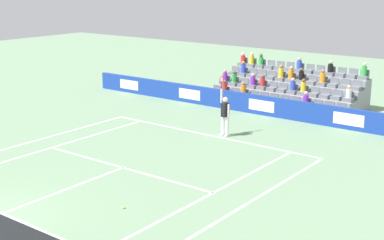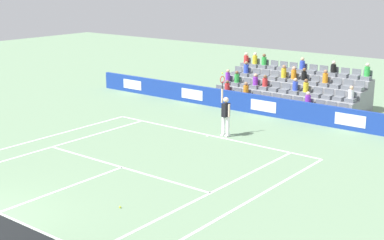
{
  "view_description": "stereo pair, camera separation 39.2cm",
  "coord_description": "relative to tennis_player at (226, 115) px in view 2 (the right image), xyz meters",
  "views": [
    {
      "loc": [
        -13.93,
        7.67,
        6.96
      ],
      "look_at": [
        -0.33,
        -10.23,
        1.1
      ],
      "focal_mm": 52.04,
      "sensor_mm": 36.0,
      "label": 1
    },
    {
      "loc": [
        -14.24,
        7.43,
        6.96
      ],
      "look_at": [
        -0.33,
        -10.23,
        1.1
      ],
      "focal_mm": 52.04,
      "sensor_mm": 36.0,
      "label": 2
    }
  ],
  "objects": [
    {
      "name": "line_singles_sideline_right",
      "position": [
        -3.47,
        6.28,
        -0.99
      ],
      "size": [
        0.1,
        11.89,
        0.01
      ],
      "primitive_type": "cube",
      "color": "white",
      "rests_on": "ground"
    },
    {
      "name": "line_baseline",
      "position": [
        0.64,
        0.34,
        -0.99
      ],
      "size": [
        10.97,
        0.1,
        0.01
      ],
      "primitive_type": "cube",
      "color": "white",
      "rests_on": "ground"
    },
    {
      "name": "line_singles_sideline_left",
      "position": [
        4.76,
        6.28,
        -0.99
      ],
      "size": [
        0.1,
        11.89,
        0.01
      ],
      "primitive_type": "cube",
      "color": "white",
      "rests_on": "ground"
    },
    {
      "name": "stadium_stand",
      "position": [
        0.66,
        -7.34,
        -0.3
      ],
      "size": [
        8.06,
        3.8,
        2.58
      ],
      "color": "gray",
      "rests_on": "ground"
    },
    {
      "name": "line_doubles_sideline_right",
      "position": [
        -4.84,
        6.28,
        -0.99
      ],
      "size": [
        0.1,
        11.89,
        0.01
      ],
      "primitive_type": "cube",
      "color": "white",
      "rests_on": "ground"
    },
    {
      "name": "line_centre_service",
      "position": [
        0.64,
        9.03,
        -0.99
      ],
      "size": [
        0.1,
        6.4,
        0.01
      ],
      "primitive_type": "cube",
      "color": "white",
      "rests_on": "ground"
    },
    {
      "name": "sponsor_barrier",
      "position": [
        0.64,
        -4.4,
        -0.49
      ],
      "size": [
        23.2,
        0.22,
        1.0
      ],
      "color": "#193899",
      "rests_on": "ground"
    },
    {
      "name": "tennis_player",
      "position": [
        0.0,
        0.0,
        0.0
      ],
      "size": [
        0.53,
        0.37,
        2.85
      ],
      "color": "white",
      "rests_on": "ground"
    },
    {
      "name": "line_doubles_sideline_left",
      "position": [
        6.13,
        6.28,
        -0.99
      ],
      "size": [
        0.1,
        11.89,
        0.01
      ],
      "primitive_type": "cube",
      "color": "white",
      "rests_on": "ground"
    },
    {
      "name": "line_service",
      "position": [
        0.64,
        5.83,
        -0.99
      ],
      "size": [
        8.23,
        0.1,
        0.01
      ],
      "primitive_type": "cube",
      "color": "white",
      "rests_on": "ground"
    },
    {
      "name": "line_centre_mark",
      "position": [
        0.64,
        0.44,
        -0.99
      ],
      "size": [
        0.1,
        0.2,
        0.01
      ],
      "primitive_type": "cube",
      "color": "white",
      "rests_on": "ground"
    },
    {
      "name": "loose_tennis_ball",
      "position": [
        -2.01,
        8.54,
        -0.96
      ],
      "size": [
        0.07,
        0.07,
        0.07
      ],
      "primitive_type": "sphere",
      "color": "#D1E533",
      "rests_on": "ground"
    }
  ]
}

